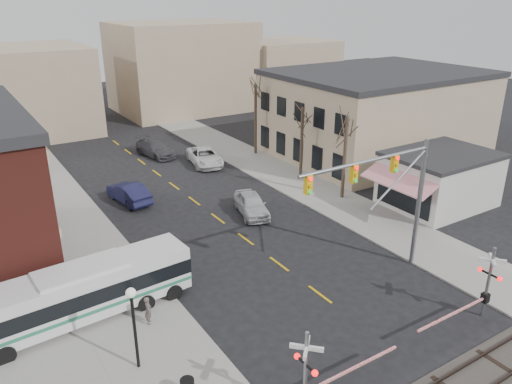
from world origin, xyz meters
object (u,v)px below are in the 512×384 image
transit_bus (84,291)px  traffic_signal_mast (391,186)px  rr_crossing_east (483,286)px  street_lamp (133,311)px  car_b (129,193)px  car_c (205,157)px  car_a (252,204)px  rr_crossing_west (314,371)px  car_d (155,149)px  pedestrian_far (112,284)px  pedestrian_near (148,310)px

transit_bus → traffic_signal_mast: traffic_signal_mast is taller
rr_crossing_east → street_lamp: bearing=160.0°
car_b → car_c: car_b is taller
traffic_signal_mast → car_a: 12.77m
car_a → car_b: size_ratio=0.97×
transit_bus → car_c: transit_bus is taller
traffic_signal_mast → car_c: bearing=88.8°
street_lamp → traffic_signal_mast: bearing=-0.3°
street_lamp → rr_crossing_west: bearing=-50.2°
traffic_signal_mast → car_d: (-2.52, 29.33, -4.93)m
car_b → car_c: size_ratio=0.87×
traffic_signal_mast → car_b: bearing=115.4°
street_lamp → rr_crossing_east: bearing=-20.0°
car_d → street_lamp: bearing=-124.1°
traffic_signal_mast → car_d: 29.85m
street_lamp → car_a: 17.70m
rr_crossing_east → car_b: 26.67m
transit_bus → car_b: 15.56m
street_lamp → car_c: street_lamp is taller
traffic_signal_mast → car_b: (-8.98, 18.93, -4.89)m
car_b → car_c: (9.49, 5.20, -0.02)m
car_c → traffic_signal_mast: bearing=-79.9°
traffic_signal_mast → pedestrian_far: traffic_signal_mast is taller
car_c → car_a: bearing=-89.6°
rr_crossing_west → traffic_signal_mast: bearing=30.8°
rr_crossing_east → car_c: rr_crossing_east is taller
street_lamp → car_b: (6.15, 18.85, -2.26)m
transit_bus → pedestrian_far: 2.01m
car_b → pedestrian_far: size_ratio=2.77×
rr_crossing_east → car_b: size_ratio=1.15×
rr_crossing_west → car_b: 24.98m
car_a → pedestrian_far: 13.68m
pedestrian_near → traffic_signal_mast: bearing=-82.9°
car_a → pedestrian_near: (-11.65, -8.81, 0.08)m
car_a → rr_crossing_east: bearing=-64.3°
transit_bus → traffic_signal_mast: 17.32m
car_b → car_d: 12.24m
rr_crossing_west → pedestrian_near: 9.55m
pedestrian_near → pedestrian_far: 3.28m
rr_crossing_east → car_d: bearing=95.7°
rr_crossing_east → car_a: 17.69m
traffic_signal_mast → rr_crossing_east: (0.98, -5.78, -3.73)m
rr_crossing_west → car_a: rr_crossing_west is taller
car_d → pedestrian_far: size_ratio=3.01×
rr_crossing_west → pedestrian_far: (-4.30, 12.01, -0.96)m
transit_bus → pedestrian_near: size_ratio=7.31×
pedestrian_far → pedestrian_near: bearing=-115.3°
car_b → car_c: bearing=-159.7°
transit_bus → traffic_signal_mast: bearing=-17.6°
traffic_signal_mast → pedestrian_far: 16.27m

